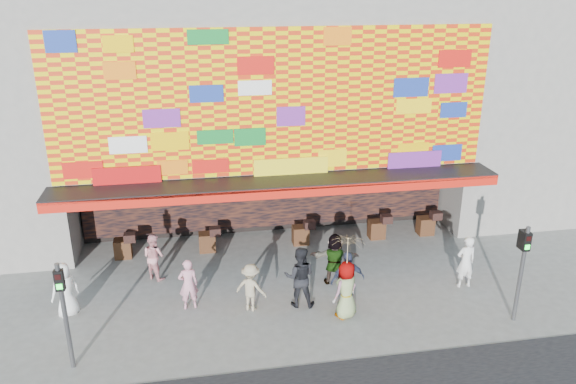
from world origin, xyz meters
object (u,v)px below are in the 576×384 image
ped_a (65,290)px  ped_b (188,284)px  ped_f (334,259)px  ped_h (466,262)px  ped_d (251,287)px  ped_i (154,256)px  signal_right (523,264)px  ped_c (300,277)px  parasol (348,251)px  ped_g (346,290)px  signal_left (63,305)px  ped_e (348,280)px

ped_a → ped_b: bearing=143.0°
ped_f → ped_h: bearing=-179.7°
ped_d → ped_i: size_ratio=0.95×
signal_right → ped_f: signal_right is taller
ped_b → ped_h: 8.83m
ped_c → parasol: 1.90m
parasol → ped_h: bearing=13.7°
ped_b → ped_i: bearing=-70.2°
ped_g → ped_h: size_ratio=1.00×
signal_left → ped_f: signal_left is taller
ped_a → ped_f: bearing=150.0°
ped_f → ped_i: 5.98m
ped_b → ped_f: (4.71, 0.71, 0.06)m
ped_b → ped_h: (8.83, -0.23, 0.07)m
ped_e → ped_i: ped_e is taller
signal_right → ped_g: 5.04m
ped_h → ped_i: (-9.94, 2.30, -0.09)m
ped_g → ped_c: bearing=-66.1°
ped_b → ped_f: 4.76m
signal_right → ped_d: signal_right is taller
signal_right → ped_e: 4.99m
ped_a → signal_left: bearing=69.1°
ped_b → ped_g: (4.55, -1.27, 0.07)m
signal_left → signal_right: (12.40, 0.00, 0.00)m
ped_e → ped_b: bearing=-16.8°
signal_left → signal_right: bearing=0.0°
ped_h → ped_c: bearing=-1.1°
ped_g → parasol: (0.00, 0.00, 1.26)m
ped_a → ped_c: ped_c is taller
signal_right → ped_h: (-0.57, 2.08, -0.98)m
ped_a → ped_f: 8.29m
ped_e → ped_c: bearing=-22.3°
signal_left → ped_e: size_ratio=1.62×
signal_right → ped_i: (-10.50, 4.38, -1.06)m
ped_e → signal_right: bearing=154.5°
signal_left → ped_b: bearing=37.5°
ped_b → ped_e: size_ratio=0.88×
signal_left → signal_right: 12.40m
signal_left → ped_b: size_ratio=1.84×
signal_right → ped_a: signal_right is taller
signal_left → ped_h: size_ratio=1.69×
ped_a → ped_h: size_ratio=0.96×
ped_f → ped_i: (-5.82, 1.36, -0.08)m
ped_i → signal_right: bearing=-161.5°
ped_b → parasol: size_ratio=0.88×
ped_e → parasol: parasol is taller
ped_d → ped_c: bearing=-149.9°
ped_e → parasol: (-0.18, -0.48, 1.22)m
ped_h → ped_i: ped_h is taller
ped_i → ped_e: bearing=-164.9°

